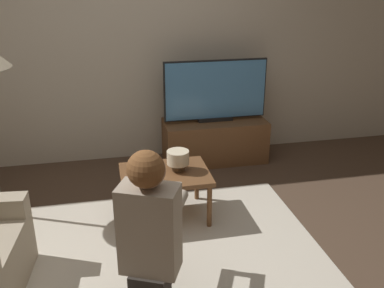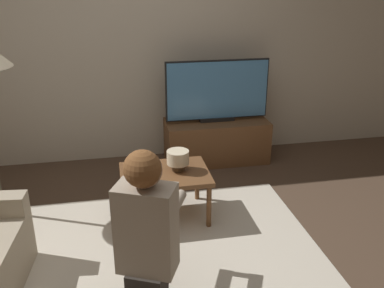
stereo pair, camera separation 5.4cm
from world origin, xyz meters
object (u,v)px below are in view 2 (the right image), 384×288
(person_kneeling, at_px, (145,233))
(table_lamp, at_px, (178,159))
(tv, at_px, (217,91))
(coffee_table, at_px, (165,178))

(person_kneeling, height_order, table_lamp, person_kneeling)
(tv, height_order, table_lamp, tv)
(tv, xyz_separation_m, table_lamp, (-0.59, -1.04, -0.26))
(coffee_table, bearing_deg, table_lamp, 9.09)
(tv, bearing_deg, person_kneeling, -114.59)
(coffee_table, relative_size, person_kneeling, 0.70)
(coffee_table, bearing_deg, tv, 56.62)
(coffee_table, relative_size, table_lamp, 3.95)
(tv, relative_size, person_kneeling, 1.06)
(person_kneeling, bearing_deg, coffee_table, -79.12)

